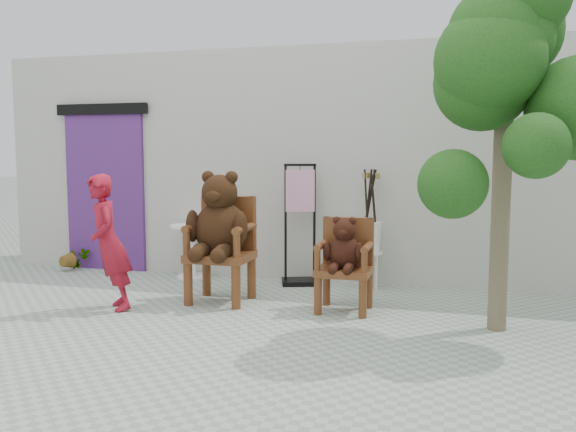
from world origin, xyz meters
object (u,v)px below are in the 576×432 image
object	(u,v)px
stool_bucket	(370,236)
tree	(510,59)
chair_big	(220,229)
person	(109,243)
chair_small	(345,255)
display_stand	(300,238)
cafe_table	(193,245)

from	to	relation	value
stool_bucket	tree	size ratio (longest dim) A/B	0.42
chair_big	person	distance (m)	1.19
chair_small	person	xyz separation A→B (m)	(-2.37, -0.66, 0.12)
tree	person	bearing A→B (deg)	-176.66
chair_big	person	bearing A→B (deg)	-145.56
chair_small	chair_big	bearing A→B (deg)	179.47
chair_small	stool_bucket	bearing A→B (deg)	85.26
display_stand	stool_bucket	world-z (taller)	display_stand
chair_small	cafe_table	xyz separation A→B (m)	(-2.24, 1.12, -0.15)
tree	chair_big	bearing A→B (deg)	171.41
display_stand	tree	distance (m)	3.35
chair_small	stool_bucket	xyz separation A→B (m)	(0.09, 1.12, 0.05)
chair_big	chair_small	world-z (taller)	chair_big
display_stand	chair_big	bearing A→B (deg)	-138.28
chair_small	display_stand	xyz separation A→B (m)	(-0.78, 1.12, -0.01)
person	tree	bearing A→B (deg)	52.39
display_stand	tree	xyz separation A→B (m)	(2.31, -1.54, 1.88)
display_stand	tree	world-z (taller)	tree
display_stand	stool_bucket	size ratio (longest dim) A/B	1.04
chair_big	stool_bucket	world-z (taller)	same
stool_bucket	tree	world-z (taller)	tree
chair_small	tree	xyz separation A→B (m)	(1.53, -0.43, 1.87)
cafe_table	stool_bucket	world-z (taller)	stool_bucket
cafe_table	stool_bucket	size ratio (longest dim) A/B	0.48
cafe_table	display_stand	xyz separation A→B (m)	(1.46, -0.00, 0.14)
chair_big	cafe_table	xyz separation A→B (m)	(-0.84, 1.11, -0.38)
display_stand	tree	bearing A→B (deg)	-52.93
chair_small	cafe_table	bearing A→B (deg)	153.40
chair_small	display_stand	bearing A→B (deg)	124.89
tree	display_stand	bearing A→B (deg)	146.18
display_stand	person	bearing A→B (deg)	-151.02
chair_big	tree	xyz separation A→B (m)	(2.92, -0.44, 1.65)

